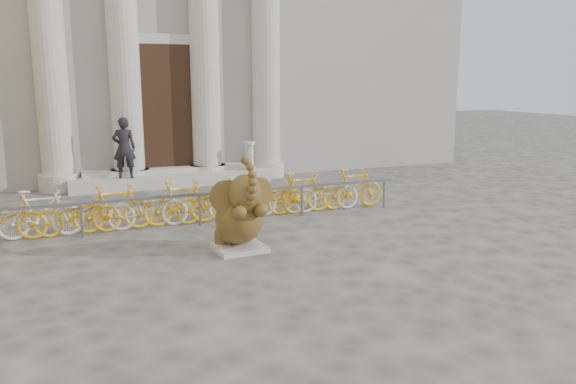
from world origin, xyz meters
name	(u,v)px	position (x,y,z in m)	size (l,w,h in m)	color
ground	(292,289)	(0.00, 0.00, 0.00)	(80.00, 80.00, 0.00)	#474442
classical_building	(138,3)	(0.00, 14.93, 5.98)	(22.00, 10.70, 12.00)	gray
entrance_steps	(173,179)	(0.00, 9.40, 0.18)	(6.00, 1.20, 0.36)	#A8A59E
elephant_statue	(240,216)	(-0.14, 2.18, 0.66)	(1.22, 1.37, 1.82)	#A8A59E
bike_rack	(196,201)	(-0.40, 4.53, 0.50)	(9.77, 0.53, 1.00)	slate
pedestrian	(124,148)	(-1.42, 9.05, 1.24)	(0.64, 0.42, 1.76)	black
balustrade_post	(250,157)	(2.38, 9.10, 0.77)	(0.36, 0.36, 0.89)	#A8A59E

